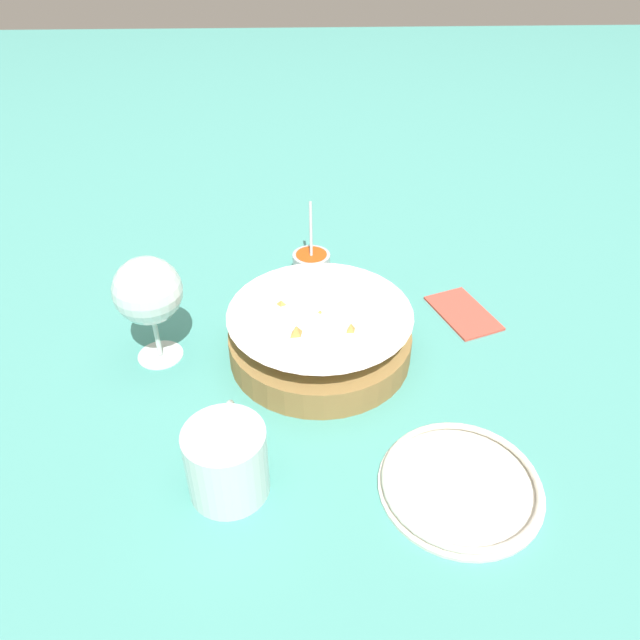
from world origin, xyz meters
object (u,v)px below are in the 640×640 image
Objects in this scene: wine_glass at (148,293)px; beer_mug at (227,463)px; side_plate at (461,484)px; sauce_cup at (311,263)px; food_basket at (319,336)px.

wine_glass is 0.27m from beer_mug.
beer_mug is 0.68× the size of side_plate.
beer_mug is 0.27m from side_plate.
beer_mug is (-0.44, 0.10, 0.02)m from sauce_cup.
food_basket is 2.16× the size of sauce_cup.
side_plate is at bearing -160.68° from sauce_cup.
wine_glass reaches higher than side_plate.
food_basket reaches higher than side_plate.
sauce_cup is (0.21, 0.01, -0.01)m from food_basket.
food_basket is 0.29m from side_plate.
wine_glass is 0.47m from side_plate.
wine_glass is 0.85× the size of side_plate.
sauce_cup is at bearing 19.32° from side_plate.
food_basket is at bearing -178.52° from sauce_cup.
wine_glass is at bearing 57.11° from side_plate.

